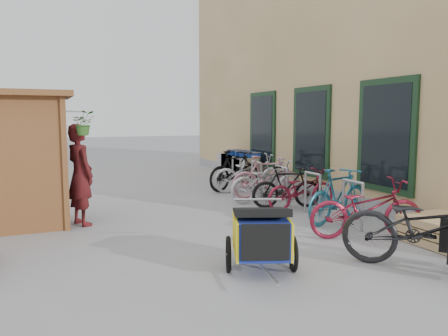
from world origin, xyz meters
name	(u,v)px	position (x,y,z in m)	size (l,w,h in m)	color
ground	(233,243)	(0.00, 0.00, 0.00)	(80.00, 80.00, 0.00)	gray
building	(368,66)	(6.49, 4.50, 3.49)	(6.07, 13.00, 7.00)	tan
kiosk	(2,140)	(-3.28, 2.47, 1.55)	(2.49, 1.65, 2.40)	brown
bike_rack	(282,182)	(2.30, 2.40, 0.52)	(0.05, 5.35, 0.86)	#A5A8AD
shopping_carts	(237,163)	(3.00, 6.23, 0.56)	(0.53, 2.12, 0.96)	silver
child_trailer	(261,233)	(-0.17, -1.24, 0.49)	(0.99, 1.52, 0.88)	navy
cargo_bike	(431,229)	(1.77, -2.12, 0.56)	(1.92, 2.13, 1.12)	black
person_kiosk	(80,175)	(-2.03, 2.19, 0.92)	(0.67, 0.44, 1.84)	maroon
bike_0	(366,208)	(2.11, -0.56, 0.49)	(0.65, 1.86, 0.98)	maroon
bike_1	(338,195)	(2.37, 0.47, 0.51)	(0.48, 1.70, 1.02)	#1F647F
bike_2	(301,189)	(2.39, 1.73, 0.43)	(0.57, 1.64, 0.86)	maroon
bike_3	(287,187)	(2.19, 2.00, 0.46)	(0.43, 1.53, 0.92)	black
bike_4	(266,181)	(2.12, 2.78, 0.49)	(0.64, 1.85, 0.97)	#B3B3B8
bike_5	(266,177)	(2.33, 3.16, 0.52)	(0.49, 1.74, 1.04)	#C37E8B
bike_6	(250,173)	(2.37, 4.13, 0.50)	(0.67, 1.92, 1.01)	#B3B3B8
bike_7	(235,170)	(2.15, 4.57, 0.54)	(0.51, 1.80, 1.08)	black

